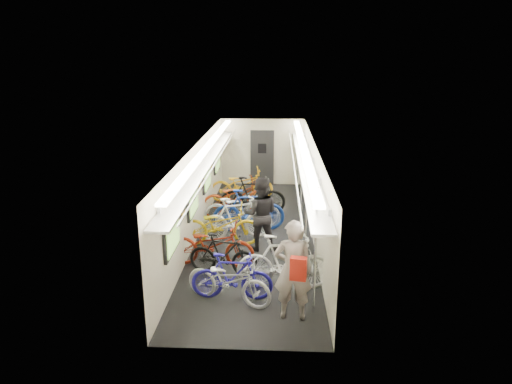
# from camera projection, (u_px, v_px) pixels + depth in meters

# --- Properties ---
(train_car_shell) EXTENTS (10.00, 10.00, 10.00)m
(train_car_shell) POSITION_uv_depth(u_px,v_px,m) (243.00, 167.00, 12.33)
(train_car_shell) COLOR black
(train_car_shell) RESTS_ON ground
(bicycle_0) EXTENTS (1.84, 1.19, 0.91)m
(bicycle_0) POSITION_uv_depth(u_px,v_px,m) (229.00, 280.00, 8.60)
(bicycle_0) COLOR #B7B8BC
(bicycle_0) RESTS_ON ground
(bicycle_1) EXTENTS (1.59, 0.49, 0.95)m
(bicycle_1) POSITION_uv_depth(u_px,v_px,m) (232.00, 277.00, 8.71)
(bicycle_1) COLOR #221A9F
(bicycle_1) RESTS_ON ground
(bicycle_2) EXTENTS (2.00, 0.89, 1.02)m
(bicycle_2) POSITION_uv_depth(u_px,v_px,m) (212.00, 245.00, 10.10)
(bicycle_2) COLOR maroon
(bicycle_2) RESTS_ON ground
(bicycle_3) EXTENTS (1.60, 0.74, 0.93)m
(bicycle_3) POSITION_uv_depth(u_px,v_px,m) (224.00, 255.00, 9.70)
(bicycle_3) COLOR black
(bicycle_3) RESTS_ON ground
(bicycle_4) EXTENTS (2.00, 0.78, 1.04)m
(bicycle_4) POSITION_uv_depth(u_px,v_px,m) (220.00, 225.00, 11.26)
(bicycle_4) COLOR gold
(bicycle_4) RESTS_ON ground
(bicycle_5) EXTENTS (1.99, 1.13, 1.15)m
(bicycle_5) POSITION_uv_depth(u_px,v_px,m) (236.00, 219.00, 11.53)
(bicycle_5) COLOR white
(bicycle_5) RESTS_ON ground
(bicycle_6) EXTENTS (2.11, 0.82, 1.09)m
(bicycle_6) POSITION_uv_depth(u_px,v_px,m) (242.00, 209.00, 12.36)
(bicycle_6) COLOR #AFB0B4
(bicycle_6) RESTS_ON ground
(bicycle_7) EXTENTS (1.99, 0.82, 1.16)m
(bicycle_7) POSITION_uv_depth(u_px,v_px,m) (249.00, 210.00, 12.17)
(bicycle_7) COLOR navy
(bicycle_7) RESTS_ON ground
(bicycle_8) EXTENTS (2.23, 1.54, 1.11)m
(bicycle_8) POSITION_uv_depth(u_px,v_px,m) (236.00, 197.00, 13.41)
(bicycle_8) COLOR maroon
(bicycle_8) RESTS_ON ground
(bicycle_9) EXTENTS (1.98, 0.72, 1.17)m
(bicycle_9) POSITION_uv_depth(u_px,v_px,m) (253.00, 196.00, 13.42)
(bicycle_9) COLOR black
(bicycle_9) RESTS_ON ground
(bicycle_10) EXTENTS (2.14, 1.06, 1.08)m
(bicycle_10) POSITION_uv_depth(u_px,v_px,m) (242.00, 185.00, 14.76)
(bicycle_10) COLOR gold
(bicycle_10) RESTS_ON ground
(bicycle_11) EXTENTS (1.93, 0.60, 1.15)m
(bicycle_11) POSITION_uv_depth(u_px,v_px,m) (285.00, 262.00, 9.09)
(bicycle_11) COLOR silver
(bicycle_11) RESTS_ON ground
(passenger_near) EXTENTS (0.71, 0.49, 1.86)m
(passenger_near) POSITION_uv_depth(u_px,v_px,m) (293.00, 270.00, 7.96)
(passenger_near) COLOR gray
(passenger_near) RESTS_ON ground
(passenger_mid) EXTENTS (0.88, 0.69, 1.80)m
(passenger_mid) POSITION_uv_depth(u_px,v_px,m) (260.00, 214.00, 10.90)
(passenger_mid) COLOR black
(passenger_mid) RESTS_ON ground
(backpack) EXTENTS (0.28, 0.18, 0.38)m
(backpack) POSITION_uv_depth(u_px,v_px,m) (298.00, 269.00, 7.23)
(backpack) COLOR #B21D11
(backpack) RESTS_ON passenger_near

